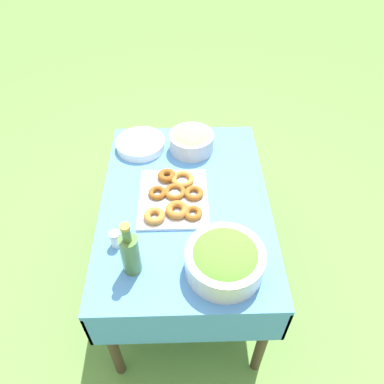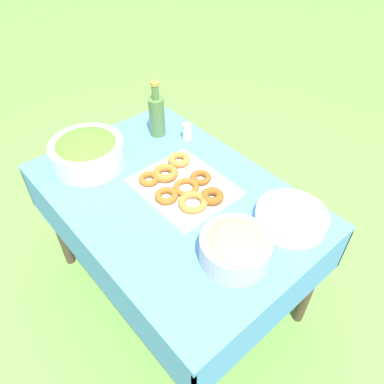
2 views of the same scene
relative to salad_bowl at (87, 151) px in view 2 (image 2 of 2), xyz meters
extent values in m
plane|color=#609342|center=(0.40, 0.15, -0.76)|extent=(14.00, 14.00, 0.00)
cube|color=#4C8CD1|center=(0.40, 0.15, -0.08)|extent=(1.18, 0.81, 0.02)
cube|color=#4C8CD1|center=(0.40, -0.25, -0.20)|extent=(1.18, 0.01, 0.22)
cube|color=#4C8CD1|center=(0.40, 0.55, -0.20)|extent=(1.18, 0.01, 0.22)
cube|color=#4C8CD1|center=(-0.19, 0.15, -0.20)|extent=(0.01, 0.81, 0.22)
cube|color=#4C8CD1|center=(0.98, 0.15, -0.20)|extent=(0.01, 0.81, 0.22)
cylinder|color=#473828|center=(-0.14, -0.19, -0.43)|extent=(0.05, 0.05, 0.67)
cylinder|color=#473828|center=(-0.14, 0.50, -0.43)|extent=(0.05, 0.05, 0.67)
cylinder|color=#473828|center=(0.93, 0.50, -0.43)|extent=(0.05, 0.05, 0.67)
cylinder|color=silver|center=(0.00, 0.00, -0.01)|extent=(0.32, 0.32, 0.11)
ellipsoid|color=#51892D|center=(0.00, 0.00, 0.03)|extent=(0.28, 0.28, 0.07)
cylinder|color=#B2B7BC|center=(0.79, 0.11, -0.02)|extent=(0.24, 0.24, 0.10)
ellipsoid|color=tan|center=(0.79, 0.11, 0.02)|extent=(0.21, 0.21, 0.07)
cube|color=silver|center=(0.40, 0.21, -0.06)|extent=(0.39, 0.33, 0.02)
torus|color=#93561E|center=(0.41, 0.11, -0.04)|extent=(0.12, 0.12, 0.03)
torus|color=#93561E|center=(0.43, 0.20, -0.04)|extent=(0.15, 0.15, 0.02)
torus|color=#A36628|center=(0.30, 0.19, -0.04)|extent=(0.13, 0.13, 0.03)
torus|color=brown|center=(0.42, 0.29, -0.04)|extent=(0.12, 0.12, 0.03)
torus|color=#B27533|center=(0.51, 0.16, -0.04)|extent=(0.13, 0.13, 0.03)
torus|color=#93561E|center=(0.28, 0.12, -0.04)|extent=(0.12, 0.12, 0.03)
torus|color=#B27533|center=(0.27, 0.29, -0.04)|extent=(0.14, 0.14, 0.03)
torus|color=brown|center=(0.54, 0.24, -0.04)|extent=(0.13, 0.13, 0.03)
cylinder|color=white|center=(0.81, 0.39, -0.06)|extent=(0.27, 0.27, 0.01)
cylinder|color=white|center=(0.81, 0.39, -0.05)|extent=(0.27, 0.27, 0.01)
cylinder|color=white|center=(0.81, 0.39, -0.04)|extent=(0.27, 0.27, 0.01)
cylinder|color=white|center=(0.81, 0.39, -0.03)|extent=(0.27, 0.27, 0.01)
cylinder|color=#4C7238|center=(0.01, 0.37, 0.03)|extent=(0.08, 0.08, 0.19)
cylinder|color=#4C7238|center=(0.01, 0.37, 0.16)|extent=(0.03, 0.03, 0.07)
cylinder|color=#A58C33|center=(0.01, 0.37, 0.20)|extent=(0.04, 0.04, 0.01)
cylinder|color=white|center=(0.14, 0.45, -0.04)|extent=(0.04, 0.04, 0.07)
cylinder|color=silver|center=(0.14, 0.45, 0.00)|extent=(0.05, 0.05, 0.01)
camera|label=1|loc=(-0.85, 0.16, 1.25)|focal=35.00mm
camera|label=2|loc=(1.28, -0.51, 0.99)|focal=35.00mm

